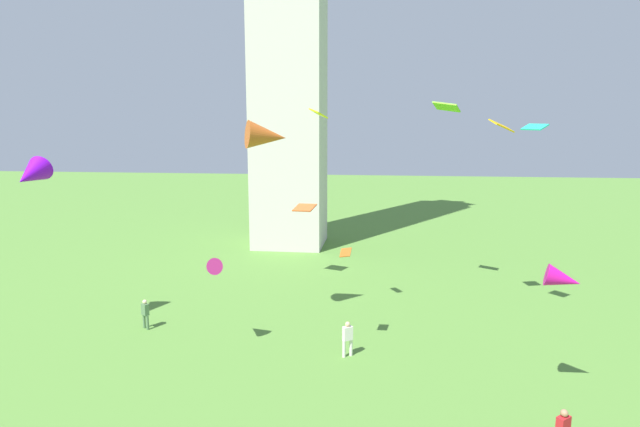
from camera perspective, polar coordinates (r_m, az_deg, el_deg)
The scene contains 12 objects.
person_0 at distance 30.87m, azimuth -18.95°, elevation -10.42°, with size 0.51×0.47×1.72m.
person_3 at distance 25.97m, azimuth 3.10°, elevation -13.61°, with size 0.54×0.48×1.81m.
kite_flying_0 at distance 27.63m, azimuth -0.18°, elevation 11.13°, with size 1.11×1.26×0.57m.
kite_flying_1 at distance 29.80m, azimuth -29.64°, elevation 3.78°, with size 1.38×2.21×1.83m.
kite_flying_2 at distance 25.48m, azimuth 2.89°, elevation -4.37°, with size 0.57×0.80×0.37m.
kite_flying_3 at distance 31.31m, azimuth 19.63°, elevation 9.23°, with size 1.46×1.41×0.81m.
kite_flying_4 at distance 37.62m, azimuth -1.74°, elevation 0.66°, with size 1.84×1.58×0.56m.
kite_flying_5 at distance 26.11m, azimuth -12.13°, elevation -5.88°, with size 1.52×1.59×1.14m.
kite_flying_6 at distance 29.47m, azimuth 22.89°, elevation 8.91°, with size 1.37×1.39×0.37m.
kite_flying_7 at distance 34.14m, azimuth 13.96°, elevation 11.49°, with size 1.84×1.67×0.71m.
kite_flying_8 at distance 27.16m, azimuth -5.96°, elevation 8.60°, with size 2.64×2.30×1.68m.
kite_flying_9 at distance 22.37m, azimuth 25.55°, elevation -6.64°, with size 1.60×1.21×1.15m.
Camera 1 is at (3.19, -5.36, 11.18)m, focal length 28.62 mm.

